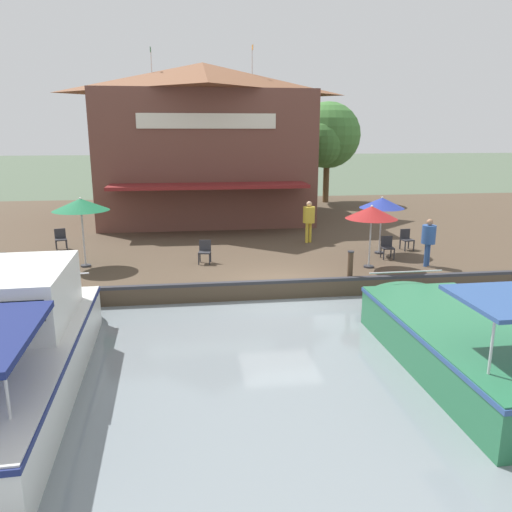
# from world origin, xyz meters

# --- Properties ---
(ground_plane) EXTENTS (220.00, 220.00, 0.00)m
(ground_plane) POSITION_xyz_m (0.00, 0.00, 0.00)
(ground_plane) COLOR #4C5B47
(quay_deck) EXTENTS (22.00, 56.00, 0.60)m
(quay_deck) POSITION_xyz_m (-11.00, 0.00, 0.30)
(quay_deck) COLOR #4C3D2D
(quay_deck) RESTS_ON ground
(quay_edge_fender) EXTENTS (0.20, 50.40, 0.10)m
(quay_edge_fender) POSITION_xyz_m (-0.10, 0.00, 0.65)
(quay_edge_fender) COLOR #2D2D33
(quay_edge_fender) RESTS_ON quay_deck
(waterfront_restaurant) EXTENTS (11.05, 11.45, 9.36)m
(waterfront_restaurant) POSITION_xyz_m (-13.76, -1.84, 4.87)
(waterfront_restaurant) COLOR brown
(waterfront_restaurant) RESTS_ON quay_deck
(patio_umbrella_mid_patio_left) EXTENTS (1.76, 1.76, 2.29)m
(patio_umbrella_mid_patio_left) POSITION_xyz_m (-3.58, 4.72, 2.63)
(patio_umbrella_mid_patio_left) COLOR #B7B7B7
(patio_umbrella_mid_patio_left) RESTS_ON quay_deck
(patio_umbrella_near_quay_edge) EXTENTS (1.98, 1.98, 2.52)m
(patio_umbrella_near_quay_edge) POSITION_xyz_m (-3.07, -6.60, 2.86)
(patio_umbrella_near_quay_edge) COLOR #B7B7B7
(patio_umbrella_near_quay_edge) RESTS_ON quay_deck
(patio_umbrella_far_corner) EXTENTS (1.83, 1.83, 2.26)m
(patio_umbrella_far_corner) POSITION_xyz_m (-1.57, 3.55, 2.59)
(patio_umbrella_far_corner) COLOR #B7B7B7
(patio_umbrella_far_corner) RESTS_ON quay_deck
(cafe_chair_back_row_seat) EXTENTS (0.50, 0.50, 0.85)m
(cafe_chair_back_row_seat) POSITION_xyz_m (-2.98, -2.29, 1.08)
(cafe_chair_back_row_seat) COLOR #2D2D33
(cafe_chair_back_row_seat) RESTS_ON quay_deck
(cafe_chair_facing_river) EXTENTS (0.55, 0.55, 0.85)m
(cafe_chair_facing_river) POSITION_xyz_m (-6.06, -8.14, 1.08)
(cafe_chair_facing_river) COLOR #2D2D33
(cafe_chair_facing_river) RESTS_ON quay_deck
(cafe_chair_under_first_umbrella) EXTENTS (0.56, 0.56, 0.85)m
(cafe_chair_under_first_umbrella) POSITION_xyz_m (-1.85, -9.08, 1.08)
(cafe_chair_under_first_umbrella) COLOR #2D2D33
(cafe_chair_under_first_umbrella) RESTS_ON quay_deck
(cafe_chair_far_corner_seat) EXTENTS (0.49, 0.49, 0.85)m
(cafe_chair_far_corner_seat) POSITION_xyz_m (-4.07, 6.07, 1.08)
(cafe_chair_far_corner_seat) COLOR #2D2D33
(cafe_chair_far_corner_seat) RESTS_ON quay_deck
(cafe_chair_mid_patio) EXTENTS (0.48, 0.48, 0.85)m
(cafe_chair_mid_patio) POSITION_xyz_m (-2.77, 4.71, 1.08)
(cafe_chair_mid_patio) COLOR #2D2D33
(cafe_chair_mid_patio) RESTS_ON quay_deck
(person_near_entrance) EXTENTS (0.49, 0.49, 1.73)m
(person_near_entrance) POSITION_xyz_m (-1.46, 5.70, 1.69)
(person_near_entrance) COLOR #2D5193
(person_near_entrance) RESTS_ON quay_deck
(person_mid_patio) EXTENTS (0.52, 0.52, 1.83)m
(person_mid_patio) POSITION_xyz_m (-5.96, 2.37, 1.76)
(person_mid_patio) COLOR gold
(person_mid_patio) RESTS_ON quay_deck
(motorboat_nearest_quay) EXTENTS (9.33, 3.24, 2.37)m
(motorboat_nearest_quay) POSITION_xyz_m (4.37, -6.72, 0.92)
(motorboat_nearest_quay) COLOR silver
(motorboat_nearest_quay) RESTS_ON river_water
(motorboat_fourth_along) EXTENTS (7.58, 2.84, 2.25)m
(motorboat_fourth_along) POSITION_xyz_m (4.77, 3.33, 0.67)
(motorboat_fourth_along) COLOR #287047
(motorboat_fourth_along) RESTS_ON river_water
(mooring_post) EXTENTS (0.22, 0.22, 0.93)m
(mooring_post) POSITION_xyz_m (-0.35, 2.45, 1.07)
(mooring_post) COLOR #473323
(mooring_post) RESTS_ON quay_deck
(tree_downstream_bank) EXTENTS (4.64, 4.42, 6.75)m
(tree_downstream_bank) POSITION_xyz_m (-18.43, 6.48, 5.02)
(tree_downstream_bank) COLOR brown
(tree_downstream_bank) RESTS_ON quay_deck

